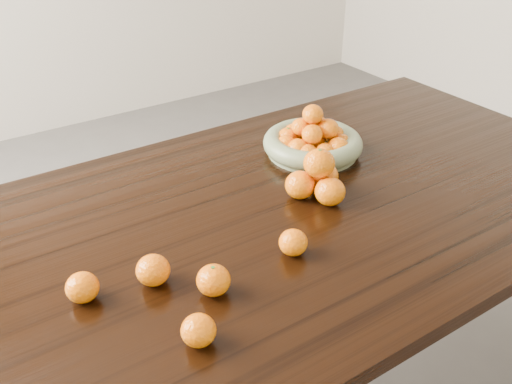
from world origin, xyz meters
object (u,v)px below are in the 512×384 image
dining_table (266,241)px  fruit_bowl (313,141)px  orange_pyramid (318,179)px  loose_orange_0 (213,280)px

dining_table → fruit_bowl: bearing=32.4°
dining_table → orange_pyramid: 0.20m
dining_table → fruit_bowl: fruit_bowl is taller
orange_pyramid → loose_orange_0: orange_pyramid is taller
orange_pyramid → loose_orange_0: (-0.40, -0.17, -0.02)m
dining_table → loose_orange_0: (-0.26, -0.19, 0.12)m
loose_orange_0 → dining_table: bearing=36.0°
dining_table → orange_pyramid: orange_pyramid is taller
dining_table → fruit_bowl: (0.29, 0.18, 0.13)m
orange_pyramid → loose_orange_0: bearing=-156.7°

